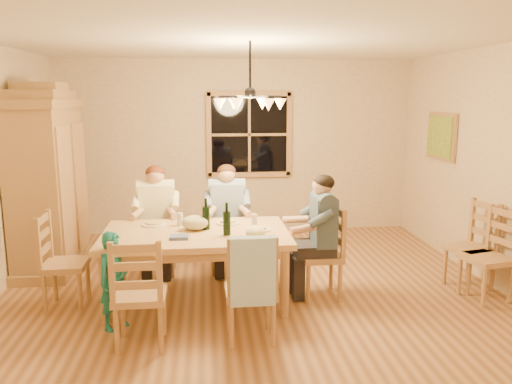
{
  "coord_description": "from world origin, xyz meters",
  "views": [
    {
      "loc": [
        -0.47,
        -5.32,
        2.12
      ],
      "look_at": [
        0.07,
        0.1,
        1.09
      ],
      "focal_mm": 35.0,
      "sensor_mm": 36.0,
      "label": 1
    }
  ],
  "objects": [
    {
      "name": "floor",
      "position": [
        0.0,
        0.0,
        0.0
      ],
      "size": [
        5.5,
        5.5,
        0.0
      ],
      "primitive_type": "plane",
      "color": "brown",
      "rests_on": "ground"
    },
    {
      "name": "ceiling",
      "position": [
        0.0,
        0.0,
        2.7
      ],
      "size": [
        5.5,
        5.0,
        0.02
      ],
      "primitive_type": "cube",
      "color": "white",
      "rests_on": "wall_back"
    },
    {
      "name": "wall_back",
      "position": [
        0.0,
        2.5,
        1.35
      ],
      "size": [
        5.5,
        0.02,
        2.7
      ],
      "primitive_type": "cube",
      "color": "tan",
      "rests_on": "floor"
    },
    {
      "name": "wall_right",
      "position": [
        2.75,
        0.0,
        1.35
      ],
      "size": [
        0.02,
        5.0,
        2.7
      ],
      "primitive_type": "cube",
      "color": "tan",
      "rests_on": "floor"
    },
    {
      "name": "window",
      "position": [
        0.2,
        2.47,
        1.55
      ],
      "size": [
        1.3,
        0.06,
        1.3
      ],
      "color": "black",
      "rests_on": "wall_back"
    },
    {
      "name": "painting",
      "position": [
        2.71,
        1.2,
        1.6
      ],
      "size": [
        0.06,
        0.78,
        0.64
      ],
      "color": "#A17146",
      "rests_on": "wall_right"
    },
    {
      "name": "chandelier",
      "position": [
        -0.0,
        0.0,
        2.08
      ],
      "size": [
        0.77,
        0.68,
        0.71
      ],
      "color": "black",
      "rests_on": "ceiling"
    },
    {
      "name": "armoire",
      "position": [
        -2.42,
        0.97,
        1.06
      ],
      "size": [
        0.66,
        1.4,
        2.3
      ],
      "color": "#A17146",
      "rests_on": "floor"
    },
    {
      "name": "dining_table",
      "position": [
        -0.59,
        -0.3,
        0.66
      ],
      "size": [
        1.92,
        1.19,
        0.76
      ],
      "rotation": [
        0.0,
        0.0,
        0.01
      ],
      "color": "tan",
      "rests_on": "floor"
    },
    {
      "name": "chair_far_left",
      "position": [
        -1.08,
        0.59,
        0.3
      ],
      "size": [
        0.44,
        0.43,
        0.99
      ],
      "rotation": [
        0.0,
        0.0,
        3.15
      ],
      "color": "#A38048",
      "rests_on": "floor"
    },
    {
      "name": "chair_far_right",
      "position": [
        -0.23,
        0.6,
        0.3
      ],
      "size": [
        0.44,
        0.43,
        0.99
      ],
      "rotation": [
        0.0,
        0.0,
        3.15
      ],
      "color": "#A38048",
      "rests_on": "floor"
    },
    {
      "name": "chair_near_left",
      "position": [
        -1.06,
        -1.21,
        0.3
      ],
      "size": [
        0.44,
        0.43,
        0.99
      ],
      "rotation": [
        0.0,
        0.0,
        0.01
      ],
      "color": "#A38048",
      "rests_on": "floor"
    },
    {
      "name": "chair_near_right",
      "position": [
        -0.11,
        -1.2,
        0.3
      ],
      "size": [
        0.44,
        0.43,
        0.99
      ],
      "rotation": [
        0.0,
        0.0,
        0.01
      ],
      "color": "#A38048",
      "rests_on": "floor"
    },
    {
      "name": "chair_end_left",
      "position": [
        -1.92,
        -0.32,
        0.3
      ],
      "size": [
        0.43,
        0.44,
        0.99
      ],
      "rotation": [
        0.0,
        0.0,
        -1.56
      ],
      "color": "#A38048",
      "rests_on": "floor"
    },
    {
      "name": "chair_end_right",
      "position": [
        0.73,
        -0.29,
        0.3
      ],
      "size": [
        0.43,
        0.44,
        0.99
      ],
      "rotation": [
        0.0,
        0.0,
        1.58
      ],
      "color": "#A38048",
      "rests_on": "floor"
    },
    {
      "name": "adult_woman",
      "position": [
        -1.08,
        0.59,
        0.84
      ],
      "size": [
        0.4,
        0.42,
        0.87
      ],
      "rotation": [
        0.0,
        0.0,
        3.15
      ],
      "color": "#F5EFBE",
      "rests_on": "floor"
    },
    {
      "name": "adult_plaid_man",
      "position": [
        -0.23,
        0.6,
        0.84
      ],
      "size": [
        0.4,
        0.42,
        0.87
      ],
      "rotation": [
        0.0,
        0.0,
        3.15
      ],
      "color": "#2E4F7F",
      "rests_on": "floor"
    },
    {
      "name": "adult_slate_man",
      "position": [
        0.73,
        -0.29,
        0.84
      ],
      "size": [
        0.42,
        0.4,
        0.87
      ],
      "rotation": [
        0.0,
        0.0,
        1.58
      ],
      "color": "#405367",
      "rests_on": "floor"
    },
    {
      "name": "towel",
      "position": [
        -0.1,
        -1.39,
        0.7
      ],
      "size": [
        0.38,
        0.1,
        0.58
      ],
      "primitive_type": "cube",
      "rotation": [
        0.0,
        0.0,
        0.01
      ],
      "color": "#A2BFDB",
      "rests_on": "chair_near_right"
    },
    {
      "name": "wine_bottle_a",
      "position": [
        -0.49,
        -0.22,
        0.93
      ],
      "size": [
        0.08,
        0.08,
        0.33
      ],
      "primitive_type": "cylinder",
      "color": "black",
      "rests_on": "dining_table"
    },
    {
      "name": "wine_bottle_b",
      "position": [
        -0.28,
        -0.45,
        0.93
      ],
      "size": [
        0.08,
        0.08,
        0.33
      ],
      "primitive_type": "cylinder",
      "color": "black",
      "rests_on": "dining_table"
    },
    {
      "name": "plate_woman",
      "position": [
        -1.05,
        0.01,
        0.77
      ],
      "size": [
        0.26,
        0.26,
        0.02
      ],
      "primitive_type": "cylinder",
      "color": "white",
      "rests_on": "dining_table"
    },
    {
      "name": "plate_plaid",
      "position": [
        -0.25,
        -0.0,
        0.77
      ],
      "size": [
        0.26,
        0.26,
        0.02
      ],
      "primitive_type": "cylinder",
      "color": "white",
      "rests_on": "dining_table"
    },
    {
      "name": "plate_slate",
      "position": [
        0.06,
        -0.31,
        0.77
      ],
      "size": [
        0.26,
        0.26,
        0.02
      ],
      "primitive_type": "cylinder",
      "color": "white",
      "rests_on": "dining_table"
    },
    {
      "name": "wine_glass_a",
      "position": [
        -0.77,
        -0.04,
        0.83
      ],
      "size": [
        0.06,
        0.06,
        0.14
      ],
      "primitive_type": "cylinder",
      "color": "silver",
      "rests_on": "dining_table"
    },
    {
      "name": "wine_glass_b",
      "position": [
        0.03,
        -0.17,
        0.83
      ],
      "size": [
        0.06,
        0.06,
        0.14
      ],
      "primitive_type": "cylinder",
      "color": "silver",
      "rests_on": "dining_table"
    },
    {
      "name": "cap",
      "position": [
        -0.0,
        -0.59,
        0.82
      ],
      "size": [
        0.2,
        0.2,
        0.11
      ],
      "primitive_type": "ellipsoid",
      "color": "beige",
      "rests_on": "dining_table"
    },
    {
      "name": "napkin",
      "position": [
        -0.75,
        -0.55,
        0.78
      ],
      "size": [
        0.18,
        0.14,
        0.03
      ],
      "primitive_type": "cube",
      "rotation": [
        0.0,
        0.0,
        0.01
      ],
      "color": "#505F94",
      "rests_on": "dining_table"
    },
    {
      "name": "cloth_bundle",
      "position": [
        -0.6,
        -0.23,
        0.84
      ],
      "size": [
        0.28,
        0.22,
        0.15
      ],
      "primitive_type": "ellipsoid",
      "color": "#BFB78A",
      "rests_on": "dining_table"
    },
    {
      "name": "child",
      "position": [
        -1.33,
        -0.85,
        0.46
      ],
      "size": [
        0.4,
        0.4,
        0.93
      ],
      "primitive_type": "imported",
      "rotation": [
        0.0,
        0.0,
        0.78
      ],
      "color": "#1B787A",
      "rests_on": "floor"
    },
    {
      "name": "chair_spare_front",
      "position": [
        2.45,
        -0.55,
        0.3
      ],
      "size": [
        0.51,
        0.52,
        0.99
      ],
      "rotation": [
        0.0,
        0.0,
        1.79
      ],
      "color": "#A38048",
      "rests_on": "floor"
    },
    {
      "name": "chair_spare_back",
      "position": [
        2.45,
        -0.22,
        0.3
      ],
      "size": [
        0.53,
        0.54,
        0.99
      ],
      "rotation": [
        0.0,
        0.0,
        1.85
      ],
      "color": "#A38048",
      "rests_on": "floor"
    }
  ]
}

